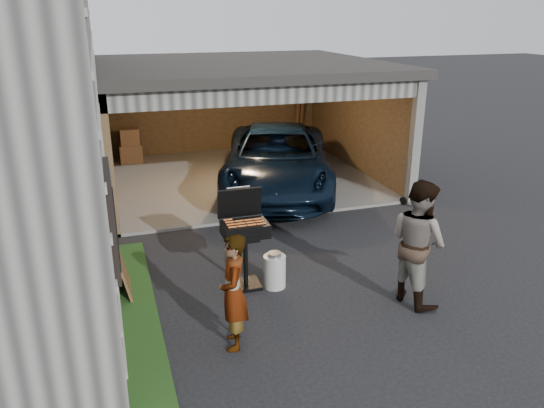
{
  "coord_description": "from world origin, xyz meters",
  "views": [
    {
      "loc": [
        -2.45,
        -6.12,
        4.0
      ],
      "look_at": [
        -0.04,
        1.36,
        1.15
      ],
      "focal_mm": 35.0,
      "sensor_mm": 36.0,
      "label": 1
    }
  ],
  "objects_px": {
    "man": "(418,242)",
    "bbq_grill": "(244,232)",
    "minivan": "(277,162)",
    "propane_tank": "(275,271)",
    "woman": "(233,292)",
    "hand_truck": "(411,195)",
    "plywood_panel": "(123,269)"
  },
  "relations": [
    {
      "from": "man",
      "to": "bbq_grill",
      "type": "relative_size",
      "value": 1.22
    },
    {
      "from": "minivan",
      "to": "propane_tank",
      "type": "height_order",
      "value": "minivan"
    },
    {
      "from": "bbq_grill",
      "to": "minivan",
      "type": "bearing_deg",
      "value": 65.55
    },
    {
      "from": "minivan",
      "to": "propane_tank",
      "type": "xyz_separation_m",
      "value": [
        -1.5,
        -4.4,
        -0.46
      ]
    },
    {
      "from": "woman",
      "to": "bbq_grill",
      "type": "distance_m",
      "value": 1.59
    },
    {
      "from": "woman",
      "to": "man",
      "type": "height_order",
      "value": "man"
    },
    {
      "from": "man",
      "to": "hand_truck",
      "type": "relative_size",
      "value": 1.71
    },
    {
      "from": "minivan",
      "to": "plywood_panel",
      "type": "relative_size",
      "value": 5.99
    },
    {
      "from": "woman",
      "to": "propane_tank",
      "type": "relative_size",
      "value": 2.94
    },
    {
      "from": "man",
      "to": "hand_truck",
      "type": "xyz_separation_m",
      "value": [
        2.24,
        3.67,
        -0.72
      ]
    },
    {
      "from": "man",
      "to": "propane_tank",
      "type": "bearing_deg",
      "value": 49.75
    },
    {
      "from": "woman",
      "to": "propane_tank",
      "type": "distance_m",
      "value": 1.69
    },
    {
      "from": "propane_tank",
      "to": "hand_truck",
      "type": "height_order",
      "value": "hand_truck"
    },
    {
      "from": "propane_tank",
      "to": "plywood_panel",
      "type": "distance_m",
      "value": 2.27
    },
    {
      "from": "minivan",
      "to": "plywood_panel",
      "type": "bearing_deg",
      "value": -114.68
    },
    {
      "from": "propane_tank",
      "to": "hand_truck",
      "type": "distance_m",
      "value": 4.86
    },
    {
      "from": "plywood_panel",
      "to": "hand_truck",
      "type": "bearing_deg",
      "value": 19.41
    },
    {
      "from": "minivan",
      "to": "bbq_grill",
      "type": "distance_m",
      "value": 4.64
    },
    {
      "from": "man",
      "to": "plywood_panel",
      "type": "distance_m",
      "value": 4.32
    },
    {
      "from": "minivan",
      "to": "plywood_panel",
      "type": "height_order",
      "value": "minivan"
    },
    {
      "from": "minivan",
      "to": "bbq_grill",
      "type": "xyz_separation_m",
      "value": [
        -1.92,
        -4.22,
        0.18
      ]
    },
    {
      "from": "man",
      "to": "plywood_panel",
      "type": "bearing_deg",
      "value": 58.7
    },
    {
      "from": "minivan",
      "to": "woman",
      "type": "relative_size",
      "value": 3.43
    },
    {
      "from": "bbq_grill",
      "to": "plywood_panel",
      "type": "relative_size",
      "value": 1.74
    },
    {
      "from": "man",
      "to": "bbq_grill",
      "type": "distance_m",
      "value": 2.53
    },
    {
      "from": "hand_truck",
      "to": "man",
      "type": "bearing_deg",
      "value": -140.37
    },
    {
      "from": "minivan",
      "to": "plywood_panel",
      "type": "distance_m",
      "value": 5.43
    },
    {
      "from": "plywood_panel",
      "to": "woman",
      "type": "bearing_deg",
      "value": -54.45
    },
    {
      "from": "minivan",
      "to": "propane_tank",
      "type": "distance_m",
      "value": 4.67
    },
    {
      "from": "woman",
      "to": "propane_tank",
      "type": "height_order",
      "value": "woman"
    },
    {
      "from": "minivan",
      "to": "hand_truck",
      "type": "xyz_separation_m",
      "value": [
        2.56,
        -1.73,
        -0.51
      ]
    },
    {
      "from": "minivan",
      "to": "man",
      "type": "height_order",
      "value": "man"
    }
  ]
}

